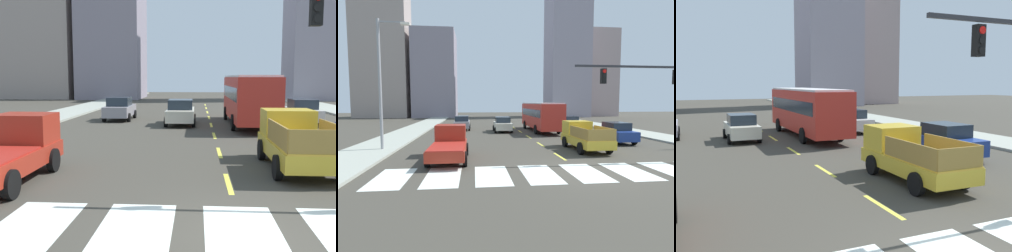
% 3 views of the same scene
% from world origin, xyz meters
% --- Properties ---
extents(ground_plane, '(160.00, 160.00, 0.00)m').
position_xyz_m(ground_plane, '(0.00, 0.00, 0.00)').
color(ground_plane, '#3E3B33').
extents(sidewalk_right, '(3.68, 110.00, 0.15)m').
position_xyz_m(sidewalk_right, '(12.49, 18.00, 0.07)').
color(sidewalk_right, '#9BA093').
rests_on(sidewalk_right, ground).
extents(sidewalk_left, '(3.68, 110.00, 0.15)m').
position_xyz_m(sidewalk_left, '(-12.49, 18.00, 0.07)').
color(sidewalk_left, '#9BA093').
rests_on(sidewalk_left, ground).
extents(crosswalk_stripe_0, '(1.59, 3.58, 0.01)m').
position_xyz_m(crosswalk_stripe_0, '(-9.02, 0.00, 0.00)').
color(crosswalk_stripe_0, silver).
rests_on(crosswalk_stripe_0, ground).
extents(crosswalk_stripe_1, '(1.59, 3.58, 0.01)m').
position_xyz_m(crosswalk_stripe_1, '(-6.77, 0.00, 0.00)').
color(crosswalk_stripe_1, silver).
rests_on(crosswalk_stripe_1, ground).
extents(crosswalk_stripe_2, '(1.59, 3.58, 0.01)m').
position_xyz_m(crosswalk_stripe_2, '(-4.51, 0.00, 0.00)').
color(crosswalk_stripe_2, silver).
rests_on(crosswalk_stripe_2, ground).
extents(crosswalk_stripe_3, '(1.59, 3.58, 0.01)m').
position_xyz_m(crosswalk_stripe_3, '(-2.26, 0.00, 0.00)').
color(crosswalk_stripe_3, silver).
rests_on(crosswalk_stripe_3, ground).
extents(crosswalk_stripe_4, '(1.59, 3.58, 0.01)m').
position_xyz_m(crosswalk_stripe_4, '(0.00, 0.00, 0.00)').
color(crosswalk_stripe_4, silver).
rests_on(crosswalk_stripe_4, ground).
extents(crosswalk_stripe_5, '(1.59, 3.58, 0.01)m').
position_xyz_m(crosswalk_stripe_5, '(2.26, 0.00, 0.00)').
color(crosswalk_stripe_5, silver).
rests_on(crosswalk_stripe_5, ground).
extents(crosswalk_stripe_6, '(1.59, 3.58, 0.01)m').
position_xyz_m(crosswalk_stripe_6, '(4.51, 0.00, 0.00)').
color(crosswalk_stripe_6, silver).
rests_on(crosswalk_stripe_6, ground).
extents(lane_dash_0, '(0.16, 2.40, 0.01)m').
position_xyz_m(lane_dash_0, '(0.00, 4.00, 0.00)').
color(lane_dash_0, '#DCD345').
rests_on(lane_dash_0, ground).
extents(lane_dash_1, '(0.16, 2.40, 0.01)m').
position_xyz_m(lane_dash_1, '(0.00, 9.00, 0.00)').
color(lane_dash_1, '#DCD345').
rests_on(lane_dash_1, ground).
extents(lane_dash_2, '(0.16, 2.40, 0.01)m').
position_xyz_m(lane_dash_2, '(0.00, 14.00, 0.00)').
color(lane_dash_2, '#DCD345').
rests_on(lane_dash_2, ground).
extents(lane_dash_3, '(0.16, 2.40, 0.01)m').
position_xyz_m(lane_dash_3, '(0.00, 19.00, 0.00)').
color(lane_dash_3, '#DCD345').
rests_on(lane_dash_3, ground).
extents(lane_dash_4, '(0.16, 2.40, 0.01)m').
position_xyz_m(lane_dash_4, '(0.00, 24.00, 0.00)').
color(lane_dash_4, '#DCD345').
rests_on(lane_dash_4, ground).
extents(lane_dash_5, '(0.16, 2.40, 0.01)m').
position_xyz_m(lane_dash_5, '(0.00, 29.00, 0.00)').
color(lane_dash_5, '#DCD345').
rests_on(lane_dash_5, ground).
extents(lane_dash_6, '(0.16, 2.40, 0.01)m').
position_xyz_m(lane_dash_6, '(0.00, 34.00, 0.00)').
color(lane_dash_6, '#DCD345').
rests_on(lane_dash_6, ground).
extents(lane_dash_7, '(0.16, 2.40, 0.01)m').
position_xyz_m(lane_dash_7, '(0.00, 39.00, 0.00)').
color(lane_dash_7, '#DCD345').
rests_on(lane_dash_7, ground).
extents(pickup_stakebed, '(2.18, 5.20, 1.96)m').
position_xyz_m(pickup_stakebed, '(2.53, 6.52, 0.94)').
color(pickup_stakebed, gold).
rests_on(pickup_stakebed, ground).
extents(pickup_dark, '(2.18, 5.20, 1.96)m').
position_xyz_m(pickup_dark, '(-6.79, 4.05, 0.92)').
color(pickup_dark, maroon).
rests_on(pickup_dark, ground).
extents(city_bus, '(2.72, 10.80, 3.32)m').
position_xyz_m(city_bus, '(2.45, 19.08, 1.95)').
color(city_bus, red).
rests_on(city_bus, ground).
extents(sedan_mid, '(2.02, 4.40, 1.72)m').
position_xyz_m(sedan_mid, '(6.21, 19.95, 0.86)').
color(sedan_mid, silver).
rests_on(sedan_mid, ground).
extents(sedan_near_left, '(2.02, 4.40, 1.72)m').
position_xyz_m(sedan_near_left, '(-6.77, 21.80, 0.86)').
color(sedan_near_left, gray).
rests_on(sedan_near_left, ground).
extents(sedan_far, '(2.02, 4.40, 1.72)m').
position_xyz_m(sedan_far, '(-2.06, 18.95, 0.86)').
color(sedan_far, beige).
rests_on(sedan_far, ground).
extents(sedan_near_right, '(2.02, 4.40, 1.72)m').
position_xyz_m(sedan_near_right, '(6.52, 9.35, 0.86)').
color(sedan_near_right, navy).
rests_on(sedan_near_right, ground).
extents(streetlight_left, '(2.20, 0.28, 9.00)m').
position_xyz_m(streetlight_left, '(-11.53, 7.37, 4.97)').
color(streetlight_left, gray).
rests_on(streetlight_left, ground).
extents(block_mid_left, '(7.87, 7.32, 20.84)m').
position_xyz_m(block_mid_left, '(25.47, 54.23, 10.42)').
color(block_mid_left, '#A48F8E').
rests_on(block_mid_left, ground).
extents(block_mid_right, '(8.93, 8.45, 33.61)m').
position_xyz_m(block_mid_right, '(16.45, 51.26, 16.81)').
color(block_mid_right, gray).
rests_on(block_mid_right, ground).
extents(block_low_left, '(9.11, 11.11, 19.18)m').
position_xyz_m(block_low_left, '(-13.90, 53.53, 9.59)').
color(block_low_left, gray).
rests_on(block_low_left, ground).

